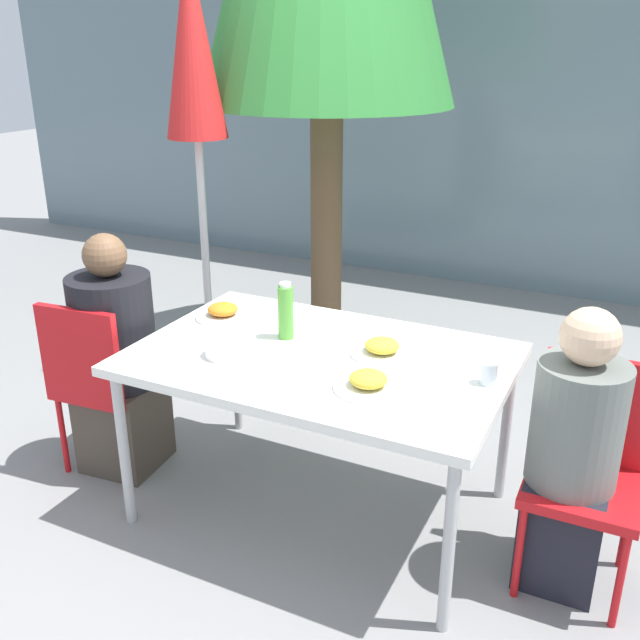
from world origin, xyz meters
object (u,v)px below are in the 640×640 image
object	(u,v)px
chair_right	(588,458)
chair_left	(98,375)
closed_umbrella	(194,68)
salad_bowl	(226,350)
drinking_cup	(489,373)
person_right	(572,460)
bottle	(286,312)
person_left	(117,363)

from	to	relation	value
chair_right	chair_left	bearing A→B (deg)	6.61
closed_umbrella	salad_bowl	bearing A→B (deg)	-51.96
drinking_cup	person_right	bearing A→B (deg)	-5.30
chair_right	salad_bowl	xyz separation A→B (m)	(-1.38, -0.26, 0.27)
chair_left	bottle	world-z (taller)	bottle
bottle	drinking_cup	distance (m)	0.88
chair_right	salad_bowl	bearing A→B (deg)	10.19
chair_left	person_right	distance (m)	2.04
chair_right	closed_umbrella	xyz separation A→B (m)	(-2.19, 0.78, 1.28)
person_right	closed_umbrella	xyz separation A→B (m)	(-2.14, 0.86, 1.26)
person_right	closed_umbrella	world-z (taller)	closed_umbrella
chair_right	salad_bowl	distance (m)	1.43
bottle	salad_bowl	bearing A→B (deg)	-115.94
person_right	salad_bowl	size ratio (longest dim) A/B	6.56
person_left	person_right	size ratio (longest dim) A/B	1.04
drinking_cup	closed_umbrella	bearing A→B (deg)	155.50
chair_right	bottle	xyz separation A→B (m)	(-1.25, 0.01, 0.36)
closed_umbrella	person_left	bearing A→B (deg)	-81.04
person_right	salad_bowl	bearing A→B (deg)	7.19
chair_left	chair_right	size ratio (longest dim) A/B	1.00
closed_umbrella	salad_bowl	xyz separation A→B (m)	(0.81, -1.04, -1.01)
person_left	drinking_cup	bearing A→B (deg)	-0.64
bottle	drinking_cup	xyz separation A→B (m)	(0.87, -0.06, -0.08)
bottle	drinking_cup	world-z (taller)	bottle
person_left	chair_right	size ratio (longest dim) A/B	1.34
salad_bowl	closed_umbrella	bearing A→B (deg)	128.04
chair_left	salad_bowl	xyz separation A→B (m)	(0.70, -0.00, 0.27)
person_left	chair_left	bearing A→B (deg)	-121.87
closed_umbrella	bottle	bearing A→B (deg)	-39.34
chair_left	person_right	world-z (taller)	person_right
chair_left	drinking_cup	distance (m)	1.74
chair_left	bottle	xyz separation A→B (m)	(0.83, 0.26, 0.36)
person_left	salad_bowl	bearing A→B (deg)	-12.26
closed_umbrella	drinking_cup	size ratio (longest dim) A/B	27.56
person_right	drinking_cup	bearing A→B (deg)	-5.77
person_left	bottle	world-z (taller)	person_left
person_left	drinking_cup	world-z (taller)	person_left
person_left	closed_umbrella	distance (m)	1.57
chair_right	closed_umbrella	distance (m)	2.65
chair_left	person_left	bearing A→B (deg)	58.13
person_left	drinking_cup	distance (m)	1.69
chair_right	drinking_cup	xyz separation A→B (m)	(-0.38, -0.05, 0.28)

